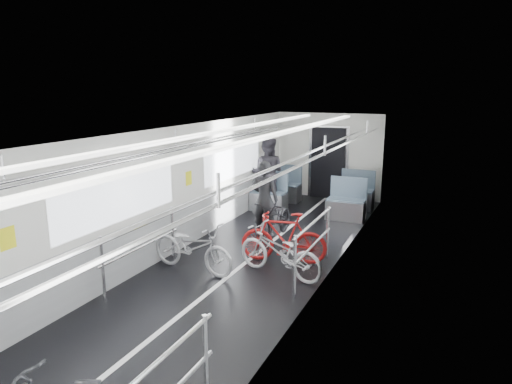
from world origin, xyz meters
TOP-DOWN VIEW (x-y plane):
  - car_shell at (0.00, 1.78)m, footprint 3.02×14.01m
  - bike_left_far at (-0.67, 0.80)m, footprint 1.71×0.77m
  - bike_right_mid at (0.76, 1.21)m, footprint 1.71×0.92m
  - bike_right_far at (0.61, 1.81)m, footprint 1.62×0.75m
  - bike_aisle at (0.02, 2.92)m, footprint 0.58×1.63m
  - person_standing at (-0.28, 3.02)m, footprint 0.62×0.42m
  - person_seated at (-1.12, 5.18)m, footprint 1.03×0.87m

SIDE VIEW (x-z plane):
  - bike_right_mid at x=0.76m, z-range 0.00..0.85m
  - bike_aisle at x=0.02m, z-range 0.00..0.86m
  - bike_left_far at x=-0.67m, z-range 0.00..0.87m
  - bike_right_far at x=0.61m, z-range 0.00..0.94m
  - person_standing at x=-0.28m, z-range 0.00..1.63m
  - person_seated at x=-1.12m, z-range 0.00..1.87m
  - car_shell at x=0.00m, z-range -0.08..2.33m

